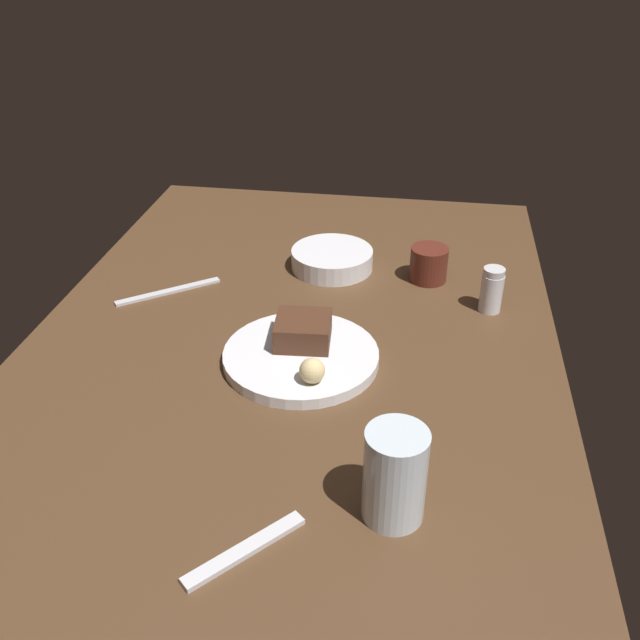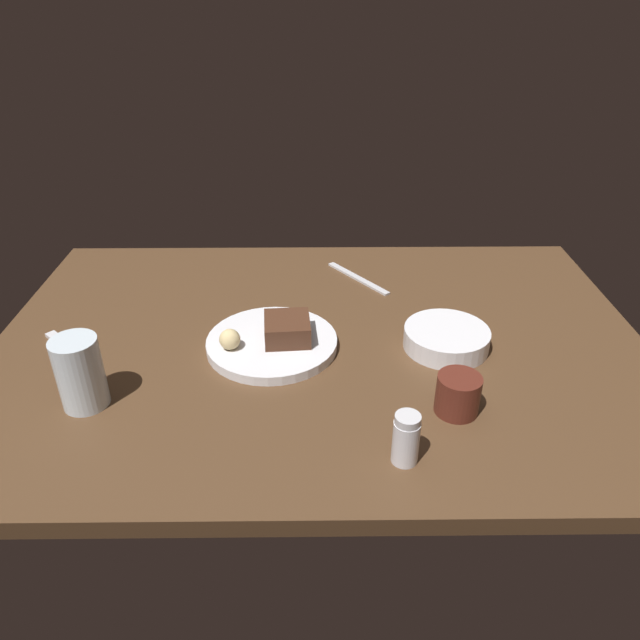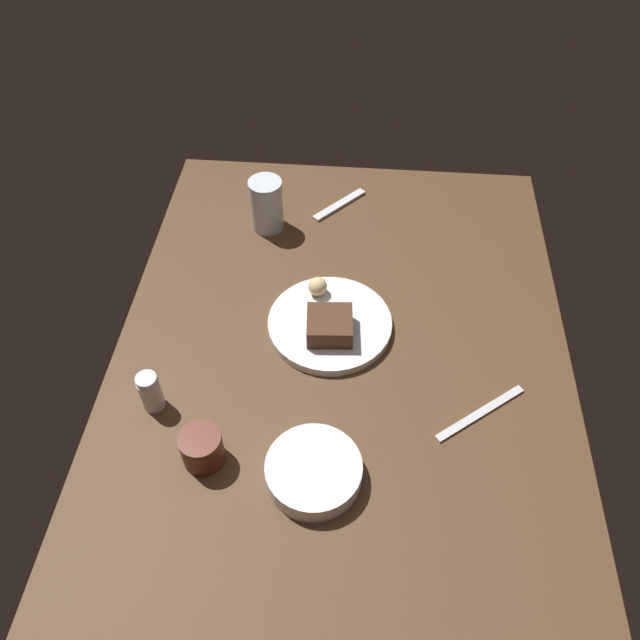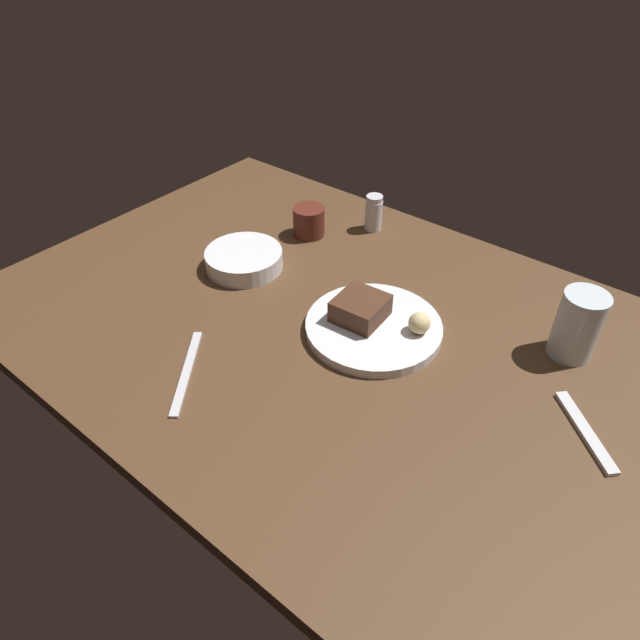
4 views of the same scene
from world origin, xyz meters
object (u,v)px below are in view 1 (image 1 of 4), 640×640
object	(u,v)px
coffee_cup	(429,264)
salt_shaker	(492,290)
water_glass	(395,475)
chocolate_cake_slice	(303,331)
dessert_plate	(301,357)
butter_knife	(168,291)
bread_roll	(312,371)
side_bowl	(332,259)
dessert_spoon	(245,550)

from	to	relation	value
coffee_cup	salt_shaker	bearing A→B (deg)	48.48
salt_shaker	water_glass	distance (cm)	50.20
chocolate_cake_slice	water_glass	size ratio (longest dim) A/B	0.71
dessert_plate	water_glass	xyz separation A→B (cm)	(28.28, 15.78, 4.99)
water_glass	butter_knife	distance (cm)	62.88
water_glass	butter_knife	bearing A→B (deg)	-136.75
chocolate_cake_slice	bread_roll	world-z (taller)	chocolate_cake_slice
bread_roll	side_bowl	bearing A→B (deg)	-176.00
chocolate_cake_slice	bread_roll	xyz separation A→B (cm)	(9.90, 3.08, -0.16)
side_bowl	coffee_cup	size ratio (longest dim) A/B	2.25
water_glass	coffee_cup	distance (cm)	57.98
chocolate_cake_slice	salt_shaker	xyz separation A→B (cm)	(-17.29, 29.06, 0.12)
dessert_spoon	chocolate_cake_slice	bearing A→B (deg)	43.55
dessert_plate	salt_shaker	bearing A→B (deg)	124.86
water_glass	side_bowl	xyz separation A→B (cm)	(-59.72, -15.55, -4.04)
bread_roll	dessert_spoon	size ratio (longest dim) A/B	0.25
bread_roll	dessert_spoon	bearing A→B (deg)	-4.78
butter_knife	coffee_cup	bearing A→B (deg)	-22.31
bread_roll	butter_knife	distance (cm)	38.86
side_bowl	butter_knife	distance (cm)	30.82
side_bowl	dessert_spoon	distance (cm)	67.84
side_bowl	dessert_spoon	bearing A→B (deg)	0.20
water_glass	butter_knife	xyz separation A→B (cm)	(-45.62, -42.91, -5.64)
salt_shaker	butter_knife	world-z (taller)	salt_shaker
side_bowl	butter_knife	bearing A→B (deg)	-62.73
chocolate_cake_slice	dessert_plate	bearing A→B (deg)	3.06
chocolate_cake_slice	butter_knife	size ratio (longest dim) A/B	0.44
chocolate_cake_slice	salt_shaker	distance (cm)	33.81
side_bowl	coffee_cup	xyz separation A→B (cm)	(1.85, 18.00, 1.33)
dessert_spoon	coffee_cup	bearing A→B (deg)	27.57
coffee_cup	side_bowl	bearing A→B (deg)	-95.88
bread_roll	side_bowl	xyz separation A→B (cm)	(-38.50, -2.69, -1.78)
chocolate_cake_slice	water_glass	bearing A→B (deg)	27.11
water_glass	side_bowl	distance (cm)	61.85
dessert_plate	dessert_spoon	world-z (taller)	dessert_plate
dessert_spoon	butter_knife	bearing A→B (deg)	69.82
side_bowl	salt_shaker	bearing A→B (deg)	68.48
dessert_plate	chocolate_cake_slice	size ratio (longest dim) A/B	2.83
chocolate_cake_slice	coffee_cup	size ratio (longest dim) A/B	1.22
bread_roll	dessert_spoon	distance (cm)	29.61
salt_shaker	bread_roll	bearing A→B (deg)	-43.69
coffee_cup	dessert_plate	bearing A→B (deg)	-31.64
chocolate_cake_slice	bread_roll	distance (cm)	10.37
water_glass	coffee_cup	xyz separation A→B (cm)	(-57.87, 2.45, -2.70)
dessert_plate	water_glass	bearing A→B (deg)	29.16
chocolate_cake_slice	coffee_cup	world-z (taller)	coffee_cup
side_bowl	water_glass	bearing A→B (deg)	14.60
chocolate_cake_slice	dessert_spoon	distance (cm)	39.38
dessert_plate	salt_shaker	world-z (taller)	salt_shaker
coffee_cup	chocolate_cake_slice	bearing A→B (deg)	-34.50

